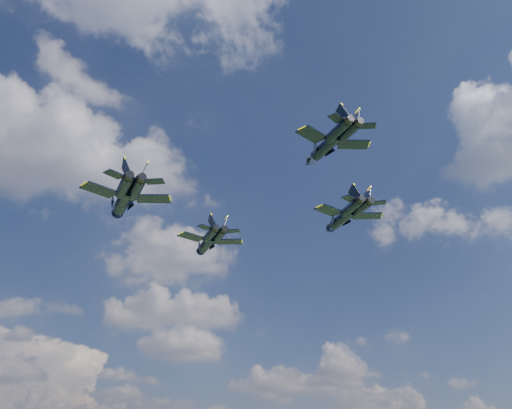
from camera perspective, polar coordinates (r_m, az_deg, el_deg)
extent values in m
cylinder|color=black|center=(115.14, -4.88, -3.84)|extent=(2.54, 9.81, 1.94)
cone|color=black|center=(120.82, -5.70, -4.82)|extent=(2.00, 2.91, 1.83)
ellipsoid|color=brown|center=(118.57, -5.34, -4.14)|extent=(1.25, 3.14, 0.88)
cube|color=black|center=(112.29, -6.48, -3.22)|extent=(5.69, 4.67, 0.19)
cube|color=black|center=(114.24, -2.70, -3.73)|extent=(5.59, 4.23, 0.19)
cube|color=black|center=(107.38, -5.15, -2.27)|extent=(3.05, 2.73, 0.15)
cube|color=black|center=(108.86, -2.31, -2.67)|extent=(3.03, 2.54, 0.15)
cube|color=black|center=(109.12, -4.43, -1.81)|extent=(1.22, 3.08, 3.25)
cube|color=black|center=(109.74, -3.24, -1.98)|extent=(1.39, 3.17, 3.25)
cylinder|color=black|center=(92.42, -13.09, 0.43)|extent=(3.10, 10.43, 2.06)
cone|color=black|center=(98.43, -13.81, -1.07)|extent=(2.24, 3.15, 1.94)
ellipsoid|color=brown|center=(96.08, -13.47, -0.10)|extent=(1.45, 3.36, 0.94)
cube|color=black|center=(89.89, -15.38, 1.42)|extent=(6.03, 5.08, 0.21)
cube|color=black|center=(91.02, -10.29, 0.57)|extent=(5.87, 4.31, 0.21)
cube|color=black|center=(84.60, -14.00, 2.95)|extent=(3.23, 2.95, 0.16)
cube|color=black|center=(85.46, -10.09, 2.28)|extent=(3.18, 2.62, 0.16)
cube|color=black|center=(86.33, -12.88, 3.45)|extent=(1.22, 3.23, 3.44)
cube|color=black|center=(86.69, -11.25, 3.16)|extent=(1.53, 3.38, 3.44)
cylinder|color=black|center=(104.77, 8.69, -1.31)|extent=(2.25, 9.67, 1.92)
cone|color=black|center=(109.85, 7.23, -2.51)|extent=(1.91, 2.84, 1.81)
ellipsoid|color=brown|center=(107.87, 7.83, -1.72)|extent=(1.15, 3.09, 0.88)
cube|color=black|center=(101.40, 7.30, -0.59)|extent=(5.61, 4.53, 0.19)
cube|color=black|center=(104.81, 11.08, -1.13)|extent=(5.56, 4.29, 0.19)
cube|color=black|center=(97.30, 9.30, 0.61)|extent=(3.02, 2.67, 0.15)
cube|color=black|center=(99.88, 12.12, 0.17)|extent=(3.00, 2.56, 0.15)
cube|color=black|center=(99.32, 9.83, 1.07)|extent=(1.24, 3.07, 3.21)
cube|color=black|center=(100.40, 11.01, 0.88)|extent=(1.34, 3.12, 3.21)
cylinder|color=black|center=(79.47, 7.04, 5.85)|extent=(2.53, 8.22, 1.62)
cone|color=black|center=(83.38, 5.26, 4.20)|extent=(1.79, 2.50, 1.53)
ellipsoid|color=brown|center=(81.92, 5.99, 5.19)|extent=(1.17, 2.65, 0.74)
cube|color=black|center=(76.72, 5.61, 6.97)|extent=(4.75, 4.03, 0.16)
cube|color=black|center=(79.70, 9.72, 5.94)|extent=(4.60, 3.35, 0.16)
cube|color=black|center=(73.67, 8.02, 8.57)|extent=(2.54, 2.33, 0.13)
cube|color=black|center=(75.92, 11.07, 7.73)|extent=(2.50, 2.04, 0.13)
cube|color=black|center=(75.48, 8.57, 8.86)|extent=(0.96, 2.53, 2.70)
cube|color=black|center=(76.42, 9.85, 8.50)|extent=(1.21, 2.66, 2.70)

